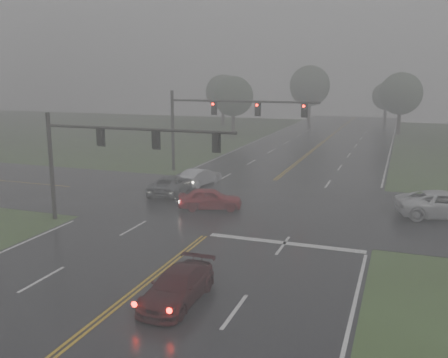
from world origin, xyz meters
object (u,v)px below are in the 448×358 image
at_px(sedan_red, 210,209).
at_px(signal_gantry_near, 103,148).
at_px(car_grey, 171,194).
at_px(signal_gantry_far, 216,116).
at_px(sedan_silver, 200,185).
at_px(pickup_white, 444,217).
at_px(sedan_maroon, 178,302).

distance_m(sedan_red, signal_gantry_near, 8.51).
bearing_deg(car_grey, signal_gantry_near, 80.34).
relative_size(car_grey, signal_gantry_far, 0.38).
distance_m(sedan_silver, car_grey, 3.65).
xyz_separation_m(sedan_red, pickup_white, (14.68, 3.23, 0.00)).
relative_size(car_grey, pickup_white, 0.87).
bearing_deg(sedan_maroon, sedan_silver, 110.76).
relative_size(sedan_maroon, signal_gantry_far, 0.33).
distance_m(sedan_maroon, sedan_red, 14.02).
bearing_deg(signal_gantry_near, signal_gantry_far, 88.26).
bearing_deg(signal_gantry_near, car_grey, 88.24).
bearing_deg(sedan_maroon, signal_gantry_near, 137.10).
height_order(pickup_white, signal_gantry_near, signal_gantry_near).
distance_m(sedan_red, pickup_white, 15.03).
xyz_separation_m(sedan_red, sedan_silver, (-3.49, 6.59, 0.00)).
height_order(sedan_maroon, sedan_silver, sedan_silver).
height_order(sedan_silver, car_grey, car_grey).
height_order(sedan_maroon, signal_gantry_far, signal_gantry_far).
distance_m(sedan_maroon, pickup_white, 19.88).
bearing_deg(signal_gantry_far, sedan_silver, -83.07).
distance_m(sedan_red, car_grey, 5.36).
bearing_deg(signal_gantry_far, signal_gantry_near, -91.74).
xyz_separation_m(sedan_maroon, sedan_silver, (-7.38, 20.07, 0.00)).
bearing_deg(pickup_white, sedan_red, 87.02).
xyz_separation_m(sedan_red, signal_gantry_far, (-4.13, 11.90, 5.27)).
distance_m(sedan_silver, signal_gantry_near, 12.90).
xyz_separation_m(sedan_silver, signal_gantry_near, (-1.17, -11.96, 4.68)).
relative_size(sedan_silver, pickup_white, 0.71).
relative_size(car_grey, signal_gantry_near, 0.43).
xyz_separation_m(car_grey, signal_gantry_near, (-0.26, -8.43, 4.68)).
xyz_separation_m(sedan_maroon, car_grey, (-8.29, 16.53, 0.00)).
bearing_deg(sedan_silver, sedan_red, 130.98).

